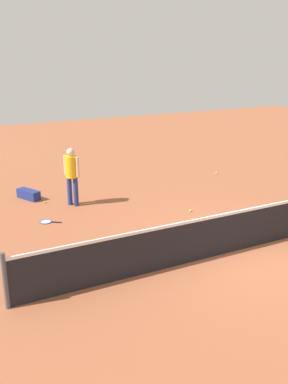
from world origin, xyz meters
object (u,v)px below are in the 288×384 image
at_px(tennis_racket_near_player, 47,222).
at_px(equipment_bag, 28,194).
at_px(tennis_ball_by_net, 216,173).
at_px(tennis_ball_near_player, 45,202).
at_px(player_near_side, 72,172).
at_px(tennis_ball_midcourt, 271,208).
at_px(tennis_ball_baseline, 190,211).

bearing_deg(tennis_racket_near_player, equipment_bag, -89.74).
bearing_deg(tennis_ball_by_net, tennis_ball_near_player, 2.58).
height_order(player_near_side, tennis_ball_midcourt, player_near_side).
relative_size(tennis_ball_by_net, equipment_bag, 0.08).
height_order(player_near_side, equipment_bag, player_near_side).
relative_size(tennis_ball_midcourt, tennis_ball_baseline, 1.00).
relative_size(tennis_racket_near_player, tennis_ball_near_player, 8.78).
bearing_deg(equipment_bag, tennis_ball_midcourt, 145.67).
distance_m(tennis_ball_near_player, tennis_ball_baseline, 4.30).
xyz_separation_m(tennis_ball_by_net, equipment_bag, (6.78, -0.36, 0.11)).
distance_m(tennis_ball_midcourt, tennis_ball_baseline, 2.33).
bearing_deg(equipment_bag, tennis_ball_baseline, 139.85).
height_order(tennis_ball_near_player, tennis_ball_midcourt, same).
height_order(tennis_ball_by_net, equipment_bag, equipment_bag).
bearing_deg(tennis_ball_baseline, player_near_side, -36.35).
height_order(tennis_ball_near_player, tennis_ball_by_net, same).
relative_size(tennis_ball_near_player, tennis_ball_by_net, 1.00).
bearing_deg(tennis_ball_by_net, tennis_ball_baseline, 43.79).
bearing_deg(player_near_side, tennis_racket_near_player, 42.52).
bearing_deg(tennis_racket_near_player, tennis_ball_by_net, -165.25).
bearing_deg(tennis_ball_near_player, tennis_ball_by_net, -177.42).
bearing_deg(tennis_ball_midcourt, tennis_ball_near_player, -31.34).
bearing_deg(tennis_racket_near_player, tennis_ball_baseline, 164.32).
xyz_separation_m(tennis_ball_near_player, tennis_ball_by_net, (-6.43, -0.29, 0.00)).
height_order(tennis_ball_near_player, tennis_ball_baseline, same).
height_order(tennis_racket_near_player, tennis_ball_midcourt, tennis_ball_midcourt).
height_order(tennis_ball_midcourt, equipment_bag, equipment_bag).
height_order(player_near_side, tennis_racket_near_player, player_near_side).
relative_size(tennis_racket_near_player, tennis_ball_baseline, 8.78).
xyz_separation_m(tennis_racket_near_player, equipment_bag, (0.01, -2.15, 0.13)).
distance_m(player_near_side, tennis_racket_near_player, 1.73).
relative_size(tennis_ball_near_player, tennis_ball_baseline, 1.00).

